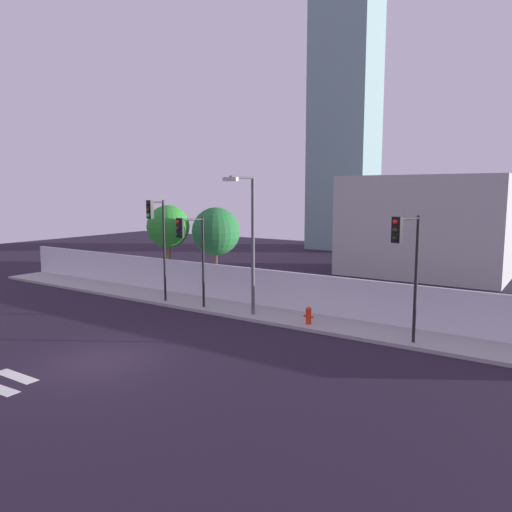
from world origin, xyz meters
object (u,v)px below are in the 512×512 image
Objects in this scene: traffic_light_left at (406,252)px; roadside_tree_midleft at (216,232)px; street_lamp_curbside at (250,233)px; fire_hydrant at (308,315)px; traffic_light_center at (191,242)px; roadside_tree_leftmost at (168,227)px; traffic_light_right at (157,229)px.

roadside_tree_midleft is (-11.82, 4.13, -0.09)m from traffic_light_left.
street_lamp_curbside is 4.43m from fire_hydrant.
roadside_tree_leftmost is (-5.38, 4.14, 0.27)m from traffic_light_center.
traffic_light_left is 12.56m from traffic_light_right.
traffic_light_right is 6.86× the size of fire_hydrant.
fire_hydrant is 0.15× the size of roadside_tree_leftmost.
traffic_light_right reaches higher than traffic_light_left.
traffic_light_left is 6.29× the size of fire_hydrant.
roadside_tree_leftmost reaches higher than roadside_tree_midleft.
street_lamp_curbside is at bearing 11.51° from traffic_light_center.
street_lamp_curbside is at bearing 3.00° from traffic_light_right.
roadside_tree_leftmost is 1.01× the size of roadside_tree_midleft.
traffic_light_center is at bearing -168.49° from street_lamp_curbside.
street_lamp_curbside reaches higher than traffic_light_center.
traffic_light_right is at bearing 172.75° from traffic_light_center.
traffic_light_left is 15.99m from roadside_tree_leftmost.
roadside_tree_leftmost is at bearing 163.57° from fire_hydrant.
roadside_tree_midleft is at bearing 79.23° from traffic_light_right.
traffic_light_left reaches higher than traffic_light_center.
traffic_light_left is 10.07m from traffic_light_center.
street_lamp_curbside reaches higher than roadside_tree_midleft.
roadside_tree_midleft is (3.63, 0.00, -0.12)m from roadside_tree_leftmost.
roadside_tree_midleft is at bearing 142.98° from street_lamp_curbside.
roadside_tree_midleft reaches higher than fire_hydrant.
roadside_tree_leftmost is 3.63m from roadside_tree_midleft.
roadside_tree_midleft is (-4.70, 3.54, -0.40)m from street_lamp_curbside.
traffic_light_left is 12.52m from roadside_tree_midleft.
traffic_light_right is at bearing -100.77° from roadside_tree_midleft.
traffic_light_right reaches higher than traffic_light_center.
traffic_light_center is 5.82× the size of fire_hydrant.
traffic_light_center is at bearing -179.93° from traffic_light_left.
traffic_light_left is at bearing -14.96° from roadside_tree_leftmost.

